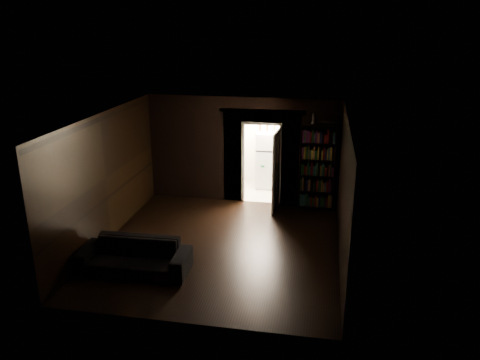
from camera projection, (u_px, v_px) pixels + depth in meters
name	position (u px, v px, depth m)	size (l,w,h in m)	color
ground	(220.00, 246.00, 10.05)	(5.50, 5.50, 0.00)	black
room_walls	(229.00, 158.00, 10.52)	(5.02, 5.61, 2.84)	black
kitchen_alcove	(267.00, 148.00, 13.19)	(2.20, 1.80, 2.60)	beige
sofa	(134.00, 251.00, 8.95)	(2.12, 0.92, 0.81)	black
bookshelf	(317.00, 167.00, 11.79)	(0.90, 0.32, 2.20)	black
refrigerator	(270.00, 159.00, 13.45)	(0.74, 0.68, 1.65)	white
door	(276.00, 171.00, 11.72)	(0.85, 0.05, 2.05)	silver
figurine	(313.00, 118.00, 11.45)	(0.09, 0.09, 0.27)	white
bottles	(267.00, 127.00, 13.12)	(0.65, 0.08, 0.26)	black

